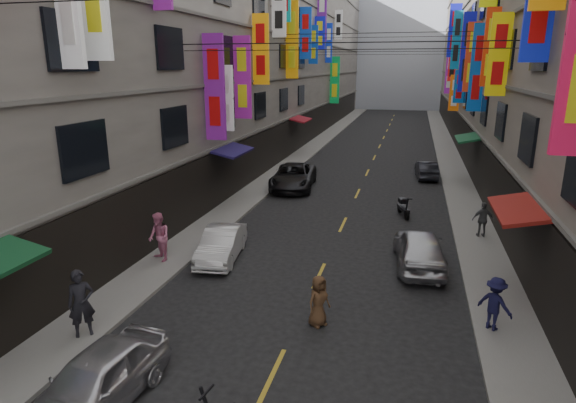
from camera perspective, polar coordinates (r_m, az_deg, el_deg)
The scene contains 20 objects.
sidewalk_left at distance 41.43m, azimuth 1.86°, elevation 5.69°, with size 2.00×90.00×0.12m, color slate.
sidewalk_right at distance 40.57m, azimuth 18.69°, elevation 4.65°, with size 2.00×90.00×0.12m, color slate.
building_row_left at distance 42.56m, azimuth -6.34°, elevation 18.61°, with size 10.14×90.00×19.00m.
building_row_right at distance 40.87m, azimuth 28.67°, elevation 17.00°, with size 10.14×90.00×19.00m.
haze_block at distance 89.92m, azimuth 13.29°, elevation 17.73°, with size 18.00×8.00×22.00m, color #B5BAC9.
shop_signage at distance 33.06m, azimuth 9.81°, elevation 18.78°, with size 14.00×55.00×12.56m.
street_awnings at distance 24.54m, azimuth 4.49°, elevation 5.61°, with size 13.99×35.20×0.41m.
overhead_cables at distance 27.99m, azimuth 8.98°, elevation 18.64°, with size 14.00×38.04×1.24m.
lane_markings at distance 37.63m, azimuth 9.81°, elevation 4.35°, with size 0.12×80.20×0.01m.
scooter_far_right at distance 24.88m, azimuth 13.50°, elevation -0.70°, with size 0.74×1.76×1.14m.
car_left_near at distance 11.97m, azimuth -21.82°, elevation -19.20°, with size 1.60×3.97×1.35m, color silver.
car_left_mid at distance 19.00m, azimuth -7.89°, elevation -5.01°, with size 1.31×3.75×1.24m, color silver.
car_left_far at distance 29.67m, azimuth 0.65°, elevation 2.97°, with size 2.44×5.29×1.47m, color black.
car_right_mid at distance 18.74m, azimuth 15.31°, elevation -5.37°, with size 1.73×4.30×1.46m, color #B8B8BD.
car_right_far at distance 33.72m, azimuth 16.08°, elevation 3.64°, with size 1.23×3.54×1.17m, color #26262D.
pedestrian_lnear at distance 14.54m, azimuth -23.31°, elevation -11.02°, with size 0.70×0.64×1.92m, color black.
pedestrian_lfar at distance 18.90m, azimuth -15.04°, elevation -4.10°, with size 0.92×0.63×1.88m, color pink.
pedestrian_rnear at distance 14.94m, azimuth 23.32°, elevation -11.05°, with size 1.01×0.52×1.56m, color #141334.
pedestrian_rfar at distance 22.53m, azimuth 22.10°, elevation -1.99°, with size 0.90×0.51×1.54m, color #515153.
pedestrian_crossing at distance 14.21m, azimuth 3.65°, elevation -11.67°, with size 0.75×0.51×1.54m, color #513520.
Camera 1 is at (2.93, 2.20, 7.32)m, focal length 30.00 mm.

